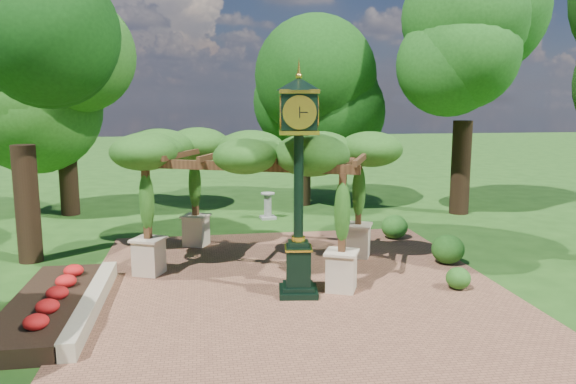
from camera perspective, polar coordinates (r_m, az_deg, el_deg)
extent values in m
plane|color=#1E4714|center=(12.63, 1.79, -11.76)|extent=(120.00, 120.00, 0.00)
cube|color=brown|center=(13.54, 1.00, -10.18)|extent=(10.00, 12.00, 0.04)
cube|color=#C6B793|center=(13.05, -19.28, -10.65)|extent=(0.35, 5.00, 0.40)
cube|color=red|center=(13.25, -23.17, -10.67)|extent=(1.50, 5.00, 0.36)
cube|color=black|center=(13.36, 1.04, -10.06)|extent=(1.00, 1.00, 0.13)
cube|color=black|center=(13.17, 1.05, -7.59)|extent=(0.62, 0.62, 1.00)
cube|color=gold|center=(13.05, 1.06, -5.71)|extent=(0.70, 0.70, 0.04)
cylinder|color=black|center=(12.75, 1.08, 0.59)|extent=(0.25, 0.25, 2.57)
cube|color=black|center=(12.60, 1.10, 8.13)|extent=(0.87, 0.87, 0.78)
cylinder|color=beige|center=(12.20, 1.19, 8.09)|extent=(0.67, 0.12, 0.67)
cone|color=black|center=(12.60, 1.11, 10.92)|extent=(1.12, 1.12, 0.28)
sphere|color=gold|center=(12.61, 1.11, 11.68)|extent=(0.16, 0.16, 0.16)
cube|color=beige|center=(15.15, -13.94, -6.43)|extent=(0.86, 0.86, 0.91)
cube|color=#50311B|center=(14.83, -14.16, -1.06)|extent=(0.21, 0.21, 1.87)
cube|color=beige|center=(13.57, 5.45, -8.06)|extent=(0.86, 0.86, 0.91)
cube|color=#50311B|center=(13.21, 5.54, -2.08)|extent=(0.21, 0.21, 1.87)
cube|color=beige|center=(17.79, -9.32, -3.92)|extent=(0.86, 0.86, 0.91)
cube|color=#50311B|center=(17.52, -9.44, 0.67)|extent=(0.21, 0.21, 1.87)
cube|color=beige|center=(16.46, 7.11, -4.96)|extent=(0.86, 0.86, 0.91)
cube|color=#50311B|center=(16.17, 7.21, 0.00)|extent=(0.21, 0.21, 1.87)
cube|color=#50311B|center=(13.66, -4.95, 2.63)|extent=(5.45, 2.45, 0.22)
cube|color=#50311B|center=(16.54, -1.47, 3.84)|extent=(5.45, 2.45, 0.22)
ellipsoid|color=#245217|center=(15.06, -3.05, 4.33)|extent=(6.83, 5.67, 1.01)
cube|color=#96978F|center=(21.69, -2.06, -2.59)|extent=(0.61, 0.61, 0.10)
cylinder|color=#96978F|center=(21.60, -2.07, -1.40)|extent=(0.31, 0.31, 0.92)
cylinder|color=#96978F|center=(21.52, -2.08, -0.15)|extent=(0.58, 0.58, 0.05)
ellipsoid|color=#245719|center=(14.25, 16.91, -8.38)|extent=(0.68, 0.68, 0.53)
ellipsoid|color=#1D4B15|center=(16.27, 15.93, -5.61)|extent=(0.97, 0.97, 0.81)
ellipsoid|color=#27611C|center=(18.75, 10.77, -3.49)|extent=(1.13, 1.13, 0.77)
cylinder|color=black|center=(17.31, -24.98, -1.12)|extent=(0.66, 0.66, 3.32)
ellipsoid|color=#10380E|center=(17.12, -25.99, 13.12)|extent=(3.58, 3.58, 5.24)
cylinder|color=black|center=(23.88, -21.40, 1.42)|extent=(0.72, 0.72, 3.02)
ellipsoid|color=#275B1A|center=(23.70, -21.97, 10.79)|extent=(4.87, 4.87, 4.77)
cylinder|color=#312313|center=(24.32, 1.54, 1.97)|extent=(0.66, 0.66, 2.82)
ellipsoid|color=#143F0F|center=(24.12, 1.58, 10.57)|extent=(4.58, 4.58, 4.45)
cylinder|color=black|center=(23.45, 17.14, 2.39)|extent=(0.76, 0.76, 3.73)
ellipsoid|color=#215D1A|center=(23.39, 17.73, 14.15)|extent=(4.92, 4.92, 5.88)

